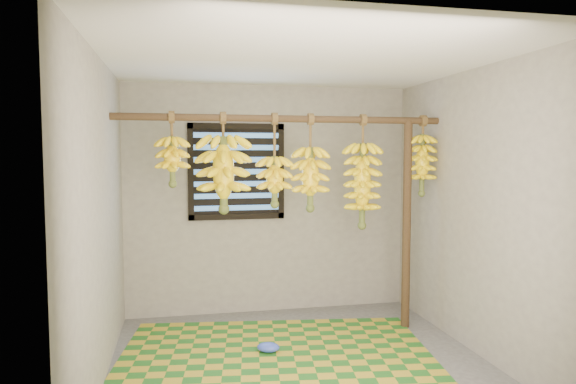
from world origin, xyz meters
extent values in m
cube|color=#4B4B4B|center=(0.00, 0.00, -0.01)|extent=(3.00, 3.00, 0.01)
cube|color=silver|center=(0.00, 0.00, 2.40)|extent=(3.00, 3.00, 0.01)
cube|color=slate|center=(0.00, 1.50, 1.20)|extent=(3.00, 0.01, 2.40)
cube|color=slate|center=(-1.50, 0.00, 1.20)|extent=(0.01, 3.00, 2.40)
cube|color=slate|center=(1.50, 0.00, 1.20)|extent=(0.01, 3.00, 2.40)
cube|color=black|center=(-0.35, 1.48, 1.50)|extent=(1.00, 0.04, 1.00)
cylinder|color=#49331D|center=(0.00, 0.70, 2.00)|extent=(3.00, 0.06, 0.06)
cylinder|color=#49331D|center=(1.20, 0.70, 1.00)|extent=(0.08, 0.08, 2.00)
cube|color=#1F5E1B|center=(-0.18, 0.10, 0.01)|extent=(2.85, 2.41, 0.01)
ellipsoid|color=blue|center=(-0.22, 0.32, 0.05)|extent=(0.23, 0.20, 0.08)
cylinder|color=brown|center=(-0.99, 0.70, 1.92)|extent=(0.02, 0.02, 0.22)
cylinder|color=#4C5923|center=(-0.99, 0.70, 1.64)|extent=(0.05, 0.05, 0.39)
cylinder|color=brown|center=(-0.55, 0.70, 1.92)|extent=(0.02, 0.02, 0.22)
cylinder|color=#4C5923|center=(-0.55, 0.70, 1.53)|extent=(0.07, 0.07, 0.62)
cylinder|color=brown|center=(-0.09, 0.70, 1.83)|extent=(0.02, 0.02, 0.40)
cylinder|color=#4C5923|center=(-0.09, 0.70, 1.46)|extent=(0.06, 0.06, 0.42)
cylinder|color=brown|center=(0.24, 0.70, 1.87)|extent=(0.02, 0.02, 0.31)
cylinder|color=#4C5923|center=(0.24, 0.70, 1.48)|extent=(0.06, 0.06, 0.54)
cylinder|color=brown|center=(0.75, 0.70, 1.89)|extent=(0.02, 0.02, 0.28)
cylinder|color=#4C5923|center=(0.75, 0.70, 1.41)|extent=(0.06, 0.06, 0.75)
cylinder|color=brown|center=(1.35, 0.70, 1.94)|extent=(0.02, 0.02, 0.19)
cylinder|color=#4C5923|center=(1.35, 0.70, 1.60)|extent=(0.05, 0.05, 0.55)
camera|label=1|loc=(-0.94, -3.85, 1.69)|focal=32.00mm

